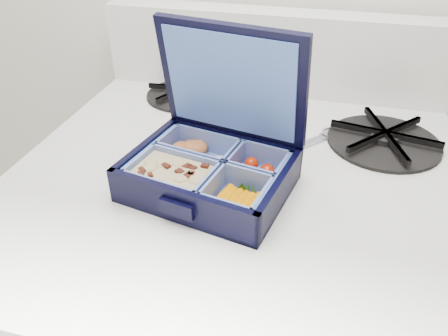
% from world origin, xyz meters
% --- Properties ---
extents(bento_box, '(0.24, 0.20, 0.05)m').
position_xyz_m(bento_box, '(-0.03, 1.59, 1.01)').
color(bento_box, black).
rests_on(bento_box, stove).
extents(burner_grate, '(0.21, 0.21, 0.03)m').
position_xyz_m(burner_grate, '(0.21, 1.78, 1.00)').
color(burner_grate, black).
rests_on(burner_grate, stove).
extents(burner_grate_rear, '(0.16, 0.16, 0.02)m').
position_xyz_m(burner_grate_rear, '(-0.15, 1.87, 0.99)').
color(burner_grate_rear, black).
rests_on(burner_grate_rear, stove).
extents(fork, '(0.15, 0.16, 0.01)m').
position_xyz_m(fork, '(0.07, 1.71, 0.99)').
color(fork, '#ACA9BA').
rests_on(fork, stove).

